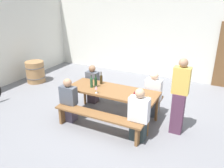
% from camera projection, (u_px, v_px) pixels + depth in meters
% --- Properties ---
extents(ground_plane, '(24.00, 24.00, 0.00)m').
position_uv_depth(ground_plane, '(112.00, 117.00, 5.62)').
color(ground_plane, slate).
extents(back_wall, '(14.00, 0.20, 3.20)m').
position_uv_depth(back_wall, '(157.00, 33.00, 8.04)').
color(back_wall, silver).
rests_on(back_wall, ground).
extents(tasting_table, '(2.19, 0.82, 0.75)m').
position_uv_depth(tasting_table, '(112.00, 93.00, 5.37)').
color(tasting_table, brown).
rests_on(tasting_table, ground).
extents(bench_near, '(2.09, 0.30, 0.45)m').
position_uv_depth(bench_near, '(97.00, 118.00, 4.90)').
color(bench_near, brown).
rests_on(bench_near, ground).
extents(bench_far, '(2.09, 0.30, 0.45)m').
position_uv_depth(bench_far, '(124.00, 94.00, 6.08)').
color(bench_far, brown).
rests_on(bench_far, ground).
extents(wine_bottle_0, '(0.07, 0.07, 0.32)m').
position_uv_depth(wine_bottle_0, '(91.00, 83.00, 5.45)').
color(wine_bottle_0, '#234C2D').
rests_on(wine_bottle_0, tasting_table).
extents(wine_bottle_1, '(0.07, 0.07, 0.32)m').
position_uv_depth(wine_bottle_1, '(101.00, 79.00, 5.66)').
color(wine_bottle_1, '#332814').
rests_on(wine_bottle_1, tasting_table).
extents(wine_bottle_2, '(0.07, 0.07, 0.33)m').
position_uv_depth(wine_bottle_2, '(96.00, 82.00, 5.47)').
color(wine_bottle_2, '#143319').
rests_on(wine_bottle_2, tasting_table).
extents(wine_glass_0, '(0.06, 0.06, 0.16)m').
position_uv_depth(wine_glass_0, '(148.00, 98.00, 4.68)').
color(wine_glass_0, silver).
rests_on(wine_glass_0, tasting_table).
extents(wine_glass_1, '(0.07, 0.07, 0.16)m').
position_uv_depth(wine_glass_1, '(135.00, 93.00, 4.90)').
color(wine_glass_1, silver).
rests_on(wine_glass_1, tasting_table).
extents(wine_glass_2, '(0.07, 0.07, 0.19)m').
position_uv_depth(wine_glass_2, '(96.00, 88.00, 5.12)').
color(wine_glass_2, silver).
rests_on(wine_glass_2, tasting_table).
extents(seated_guest_near_0, '(0.40, 0.24, 1.08)m').
position_uv_depth(seated_guest_near_0, '(69.00, 101.00, 5.33)').
color(seated_guest_near_0, '#4D4355').
rests_on(seated_guest_near_0, ground).
extents(seated_guest_near_1, '(0.42, 0.24, 1.16)m').
position_uv_depth(seated_guest_near_1, '(139.00, 116.00, 4.58)').
color(seated_guest_near_1, '#2C393B').
rests_on(seated_guest_near_1, ground).
extents(seated_guest_far_0, '(0.35, 0.24, 1.09)m').
position_uv_depth(seated_guest_far_0, '(93.00, 85.00, 6.26)').
color(seated_guest_far_0, '#41333D').
rests_on(seated_guest_far_0, ground).
extents(seated_guest_far_1, '(0.39, 0.24, 1.16)m').
position_uv_depth(seated_guest_far_1, '(153.00, 96.00, 5.53)').
color(seated_guest_far_1, '#4A5768').
rests_on(seated_guest_far_1, ground).
extents(standing_host, '(0.34, 0.24, 1.69)m').
position_uv_depth(standing_host, '(179.00, 98.00, 4.75)').
color(standing_host, '#543047').
rests_on(standing_host, ground).
extents(wine_barrel, '(0.65, 0.65, 0.74)m').
position_uv_depth(wine_barrel, '(35.00, 72.00, 7.80)').
color(wine_barrel, '#9E7247').
rests_on(wine_barrel, ground).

